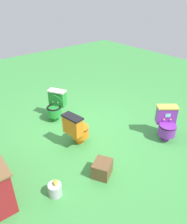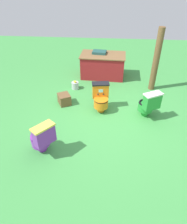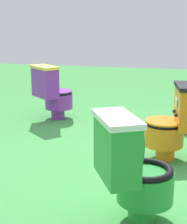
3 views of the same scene
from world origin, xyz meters
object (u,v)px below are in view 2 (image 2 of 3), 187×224
object	(u,v)px
toilet_green	(148,104)
small_crate	(64,99)
toilet_purple	(42,138)
lemon_bucket	(75,85)
vendor_table	(103,65)
wooden_post	(156,60)
toilet_orange	(101,97)

from	to	relation	value
toilet_green	small_crate	size ratio (longest dim) A/B	2.07
toilet_purple	small_crate	world-z (taller)	toilet_purple
toilet_green	small_crate	xyz separation A→B (m)	(-2.18, 0.42, -0.23)
small_crate	lemon_bucket	bearing A→B (deg)	79.40
vendor_table	small_crate	bearing A→B (deg)	-117.81
toilet_purple	wooden_post	bearing A→B (deg)	-2.24
wooden_post	small_crate	xyz separation A→B (m)	(-2.52, -1.06, -0.77)
small_crate	lemon_bucket	world-z (taller)	small_crate
wooden_post	toilet_green	bearing A→B (deg)	-102.58
toilet_green	wooden_post	world-z (taller)	wooden_post
wooden_post	small_crate	bearing A→B (deg)	-157.09
toilet_green	lemon_bucket	bearing A→B (deg)	119.18
toilet_orange	small_crate	world-z (taller)	toilet_orange
toilet_orange	vendor_table	world-z (taller)	vendor_table
lemon_bucket	vendor_table	bearing A→B (deg)	50.04
toilet_orange	small_crate	bearing A→B (deg)	-19.78
vendor_table	small_crate	xyz separation A→B (m)	(-0.96, -1.82, -0.25)
toilet_green	vendor_table	size ratio (longest dim) A/B	0.49
toilet_orange	lemon_bucket	size ratio (longest dim) A/B	2.63
toilet_purple	wooden_post	size ratio (longest dim) A/B	0.40
toilet_purple	lemon_bucket	size ratio (longest dim) A/B	2.63
toilet_orange	lemon_bucket	xyz separation A→B (m)	(-0.85, 1.07, -0.25)
vendor_table	wooden_post	world-z (taller)	wooden_post
toilet_orange	wooden_post	size ratio (longest dim) A/B	0.40
toilet_purple	wooden_post	world-z (taller)	wooden_post
toilet_orange	toilet_green	world-z (taller)	same
toilet_orange	lemon_bucket	world-z (taller)	toilet_orange
toilet_green	small_crate	distance (m)	2.24
wooden_post	toilet_orange	bearing A→B (deg)	-140.09
vendor_table	small_crate	world-z (taller)	vendor_table
small_crate	lemon_bucket	xyz separation A→B (m)	(0.16, 0.87, -0.02)
toilet_orange	toilet_purple	size ratio (longest dim) A/B	1.00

